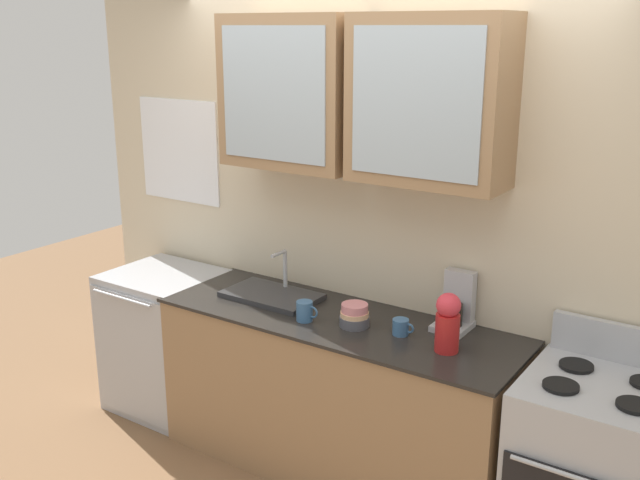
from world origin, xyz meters
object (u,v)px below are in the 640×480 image
at_px(dishwasher, 166,340).
at_px(vase, 448,322).
at_px(bowl_stack, 355,316).
at_px(cup_near_sink, 305,311).
at_px(stove_range, 593,476).
at_px(coffee_maker, 456,307).
at_px(sink_faucet, 272,294).
at_px(cup_near_bowls, 401,327).

bearing_deg(dishwasher, vase, -1.29).
height_order(bowl_stack, cup_near_sink, bowl_stack).
distance_m(stove_range, coffee_maker, 0.98).
bearing_deg(stove_range, sink_faucet, 178.50).
xyz_separation_m(stove_range, sink_faucet, (-1.80, 0.05, 0.46)).
relative_size(bowl_stack, vase, 0.54).
xyz_separation_m(cup_near_bowls, dishwasher, (-1.66, -0.00, -0.48)).
bearing_deg(bowl_stack, stove_range, 1.65).
bearing_deg(bowl_stack, coffee_maker, 32.48).
distance_m(bowl_stack, cup_near_bowls, 0.25).
distance_m(stove_range, bowl_stack, 1.31).
xyz_separation_m(sink_faucet, cup_near_sink, (0.34, -0.17, 0.03)).
xyz_separation_m(cup_near_sink, dishwasher, (-1.16, 0.12, -0.50)).
xyz_separation_m(dishwasher, coffee_maker, (1.84, 0.24, 0.55)).
height_order(cup_near_sink, cup_near_bowls, cup_near_sink).
height_order(stove_range, coffee_maker, coffee_maker).
bearing_deg(vase, cup_near_sink, -174.56).
bearing_deg(sink_faucet, vase, -4.93).
height_order(bowl_stack, vase, vase).
bearing_deg(sink_faucet, dishwasher, -176.39).
relative_size(stove_range, dishwasher, 1.20).
distance_m(stove_range, dishwasher, 2.62).
bearing_deg(dishwasher, sink_faucet, 3.61).
distance_m(bowl_stack, dishwasher, 1.50).
relative_size(cup_near_bowls, dishwasher, 0.13).
relative_size(bowl_stack, dishwasher, 0.17).
distance_m(sink_faucet, coffee_maker, 1.04).
bearing_deg(bowl_stack, cup_near_bowls, 7.85).
distance_m(stove_range, sink_faucet, 1.86).
distance_m(cup_near_sink, cup_near_bowls, 0.51).
distance_m(sink_faucet, cup_near_sink, 0.38).
relative_size(vase, coffee_maker, 0.99).
relative_size(dishwasher, coffee_maker, 3.07).
height_order(sink_faucet, bowl_stack, sink_faucet).
bearing_deg(stove_range, vase, -176.09).
distance_m(stove_range, cup_near_sink, 1.55).
height_order(cup_near_bowls, dishwasher, cup_near_bowls).
relative_size(sink_faucet, coffee_maker, 1.83).
bearing_deg(coffee_maker, dishwasher, -172.51).
relative_size(vase, cup_near_sink, 2.30).
height_order(stove_range, dishwasher, stove_range).
relative_size(stove_range, coffee_maker, 3.69).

